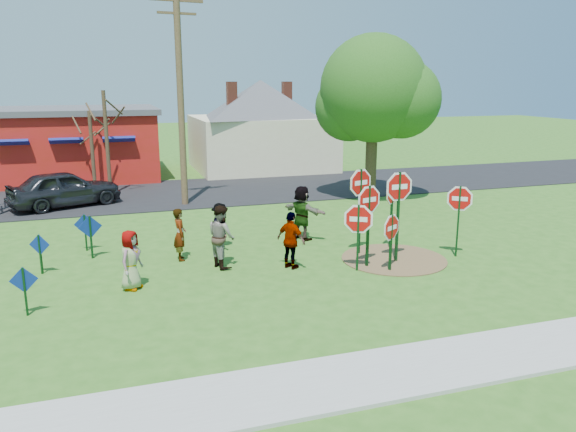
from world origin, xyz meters
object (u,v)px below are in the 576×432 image
object	(u,v)px
stop_sign_b	(360,190)
person_a	(131,260)
person_b	(180,234)
leafy_tree	(376,94)
stop_sign_d	(392,198)
stop_sign_a	(358,224)
suv	(65,188)
utility_pole	(180,94)
stop_sign_c	(399,196)

from	to	relation	value
stop_sign_b	person_a	world-z (taller)	stop_sign_b
person_b	leafy_tree	xyz separation A→B (m)	(9.58, 6.31, 3.95)
stop_sign_d	leafy_tree	xyz separation A→B (m)	(2.89, 7.17, 3.08)
person_b	leafy_tree	distance (m)	12.13
stop_sign_a	person_b	bearing A→B (deg)	-179.41
stop_sign_a	suv	size ratio (longest dim) A/B	0.45
stop_sign_b	utility_pole	bearing A→B (deg)	97.49
stop_sign_c	stop_sign_b	bearing A→B (deg)	121.82
suv	person_a	bearing A→B (deg)	169.64
stop_sign_b	leafy_tree	bearing A→B (deg)	43.24
stop_sign_c	person_b	bearing A→B (deg)	157.00
suv	leafy_tree	xyz separation A→B (m)	(13.34, -2.66, 3.93)
stop_sign_c	suv	bearing A→B (deg)	128.23
person_b	suv	distance (m)	9.73
leafy_tree	stop_sign_d	bearing A→B (deg)	-111.98
suv	stop_sign_b	bearing A→B (deg)	-159.44
stop_sign_a	leafy_tree	distance (m)	10.66
suv	utility_pole	size ratio (longest dim) A/B	0.50
suv	leafy_tree	distance (m)	14.16
person_b	leafy_tree	bearing A→B (deg)	-56.30
stop_sign_b	person_b	world-z (taller)	stop_sign_b
utility_pole	leafy_tree	size ratio (longest dim) A/B	1.24
stop_sign_c	leafy_tree	xyz separation A→B (m)	(3.41, 8.50, 2.73)
stop_sign_a	utility_pole	xyz separation A→B (m)	(-3.50, 10.42, 3.42)
stop_sign_b	person_a	bearing A→B (deg)	170.31
stop_sign_c	person_b	world-z (taller)	stop_sign_c
person_b	stop_sign_b	bearing A→B (deg)	-101.48
stop_sign_c	person_a	world-z (taller)	stop_sign_c
stop_sign_d	person_b	xyz separation A→B (m)	(-6.68, 0.86, -0.87)
stop_sign_d	person_b	size ratio (longest dim) A/B	1.46
stop_sign_d	utility_pole	distance (m)	10.76
stop_sign_b	suv	distance (m)	13.71
person_a	utility_pole	distance (m)	11.09
stop_sign_a	stop_sign_c	distance (m)	1.63
person_a	suv	xyz separation A→B (m)	(-2.23, 11.07, 0.03)
person_b	utility_pole	size ratio (longest dim) A/B	0.18
person_a	utility_pole	world-z (taller)	utility_pole
utility_pole	leafy_tree	world-z (taller)	utility_pole
person_a	person_b	distance (m)	2.61
stop_sign_d	stop_sign_b	bearing A→B (deg)	158.17
stop_sign_a	stop_sign_d	distance (m)	2.62
stop_sign_d	person_a	distance (m)	8.36
stop_sign_b	suv	bearing A→B (deg)	114.69
stop_sign_a	stop_sign_b	size ratio (longest dim) A/B	0.73
stop_sign_c	person_b	xyz separation A→B (m)	(-6.17, 2.19, -1.22)
stop_sign_d	suv	world-z (taller)	stop_sign_d
person_b	leafy_tree	world-z (taller)	leafy_tree
utility_pole	suv	bearing A→B (deg)	167.42
utility_pole	stop_sign_c	bearing A→B (deg)	-63.74
stop_sign_a	stop_sign_c	world-z (taller)	stop_sign_c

